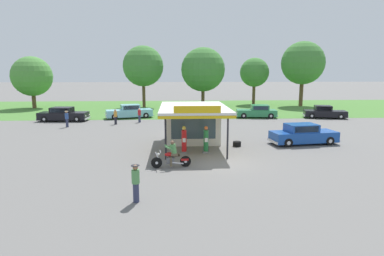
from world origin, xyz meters
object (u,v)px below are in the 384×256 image
object	(u,v)px
parked_car_back_row_centre_left	(257,112)
spare_tire_stack	(237,144)
parked_car_back_row_left	(63,115)
gas_pump_nearside	(184,141)
gas_pump_offside	(206,141)
parked_car_second_row_spare	(199,111)
bystander_standing_back_lot	(136,182)
bystander_leaning_by_kiosk	(139,115)
bystander_strolling_foreground	(67,118)
parked_car_back_row_far_right	(325,112)
featured_classic_sedan	(303,135)
motorcycle_with_rider	(172,156)
parked_car_back_row_right	(129,112)
bystander_chatting_near_pumps	(115,117)

from	to	relation	value
parked_car_back_row_centre_left	spare_tire_stack	world-z (taller)	parked_car_back_row_centre_left
parked_car_back_row_left	gas_pump_nearside	bearing A→B (deg)	-49.10
gas_pump_offside	parked_car_second_row_spare	xyz separation A→B (m)	(0.82, 17.35, -0.13)
bystander_standing_back_lot	bystander_leaning_by_kiosk	size ratio (longest dim) A/B	1.07
bystander_strolling_foreground	parked_car_second_row_spare	bearing A→B (deg)	25.28
parked_car_second_row_spare	spare_tire_stack	bearing A→B (deg)	-83.93
gas_pump_offside	bystander_leaning_by_kiosk	xyz separation A→B (m)	(-5.97, 13.64, -0.02)
parked_car_back_row_far_right	featured_classic_sedan	bearing A→B (deg)	-120.80
motorcycle_with_rider	parked_car_back_row_right	bearing A→B (deg)	104.24
gas_pump_offside	parked_car_back_row_centre_left	world-z (taller)	gas_pump_offside
motorcycle_with_rider	parked_car_back_row_right	world-z (taller)	parked_car_back_row_right
motorcycle_with_rider	parked_car_back_row_far_right	xyz separation A→B (m)	(18.06, 19.12, 0.01)
parked_car_second_row_spare	bystander_leaning_by_kiosk	size ratio (longest dim) A/B	3.51
bystander_strolling_foreground	parked_car_back_row_right	bearing A→B (deg)	49.03
parked_car_back_row_centre_left	bystander_leaning_by_kiosk	world-z (taller)	bystander_leaning_by_kiosk
motorcycle_with_rider	spare_tire_stack	bearing A→B (deg)	46.65
parked_car_back_row_right	motorcycle_with_rider	bearing A→B (deg)	-75.76
parked_car_back_row_right	bystander_standing_back_lot	bearing A→B (deg)	-81.71
bystander_leaning_by_kiosk	bystander_standing_back_lot	bearing A→B (deg)	-84.38
gas_pump_offside	motorcycle_with_rider	world-z (taller)	gas_pump_offside
gas_pump_nearside	bystander_strolling_foreground	bearing A→B (deg)	136.19
gas_pump_nearside	parked_car_back_row_left	distance (m)	20.03
parked_car_second_row_spare	parked_car_back_row_centre_left	size ratio (longest dim) A/B	1.08
parked_car_second_row_spare	featured_classic_sedan	bearing A→B (deg)	-65.51
gas_pump_nearside	parked_car_back_row_far_right	xyz separation A→B (m)	(17.24, 15.73, -0.17)
gas_pump_nearside	bystander_chatting_near_pumps	size ratio (longest dim) A/B	1.16
parked_car_back_row_far_right	bystander_chatting_near_pumps	size ratio (longest dim) A/B	3.27
gas_pump_offside	parked_car_back_row_far_right	size ratio (longest dim) A/B	0.35
gas_pump_nearside	parked_car_back_row_far_right	distance (m)	23.34
gas_pump_nearside	gas_pump_offside	bearing A→B (deg)	-0.00
gas_pump_nearside	spare_tire_stack	xyz separation A→B (m)	(3.99, 1.70, -0.66)
parked_car_back_row_centre_left	featured_classic_sedan	bearing A→B (deg)	-90.39
bystander_chatting_near_pumps	bystander_strolling_foreground	bearing A→B (deg)	-161.95
parked_car_back_row_left	bystander_chatting_near_pumps	xyz separation A→B (m)	(6.29, -2.77, 0.12)
parked_car_back_row_far_right	parked_car_back_row_left	distance (m)	30.36
parked_car_back_row_left	spare_tire_stack	world-z (taller)	parked_car_back_row_left
bystander_standing_back_lot	bystander_strolling_foreground	xyz separation A→B (m)	(-9.05, 19.24, -0.01)
parked_car_back_row_left	parked_car_back_row_right	bearing A→B (deg)	15.09
parked_car_back_row_right	parked_car_back_row_far_right	size ratio (longest dim) A/B	1.12
motorcycle_with_rider	parked_car_second_row_spare	xyz separation A→B (m)	(3.14, 20.74, 0.04)
gas_pump_offside	parked_car_back_row_far_right	xyz separation A→B (m)	(15.74, 15.73, -0.16)
featured_classic_sedan	bystander_standing_back_lot	size ratio (longest dim) A/B	3.24
parked_car_back_row_far_right	parked_car_second_row_spare	distance (m)	15.01
parked_car_back_row_left	bystander_standing_back_lot	size ratio (longest dim) A/B	3.37
parked_car_back_row_right	parked_car_second_row_spare	size ratio (longest dim) A/B	1.07
parked_car_back_row_left	featured_classic_sedan	bearing A→B (deg)	-30.01
bystander_chatting_near_pumps	parked_car_back_row_far_right	bearing A→B (deg)	7.96
featured_classic_sedan	bystander_chatting_near_pumps	distance (m)	18.95
parked_car_back_row_left	spare_tire_stack	bearing A→B (deg)	-38.15
motorcycle_with_rider	bystander_standing_back_lot	distance (m)	5.19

